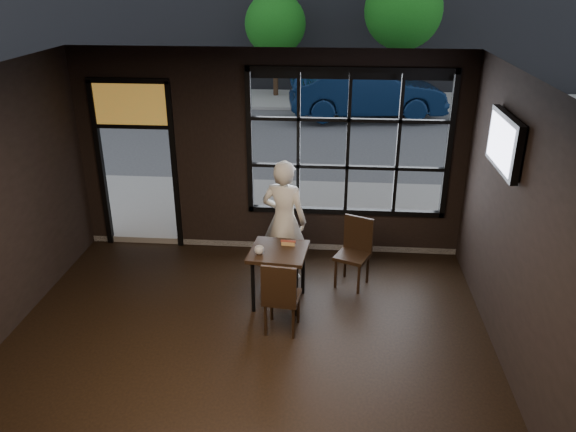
# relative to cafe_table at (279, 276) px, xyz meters

# --- Properties ---
(floor) EXTENTS (6.00, 7.00, 0.02)m
(floor) POSITION_rel_cafe_table_xyz_m (-0.30, -1.87, -0.41)
(floor) COLOR black
(floor) RESTS_ON ground
(ceiling) EXTENTS (6.00, 7.00, 0.02)m
(ceiling) POSITION_rel_cafe_table_xyz_m (-0.30, -1.87, 2.81)
(ceiling) COLOR black
(ceiling) RESTS_ON ground
(wall_right) EXTENTS (0.04, 7.00, 3.20)m
(wall_right) POSITION_rel_cafe_table_xyz_m (2.70, -1.87, 1.20)
(wall_right) COLOR black
(wall_right) RESTS_ON ground
(window_frame) EXTENTS (3.06, 0.12, 2.28)m
(window_frame) POSITION_rel_cafe_table_xyz_m (0.90, 1.63, 1.40)
(window_frame) COLOR black
(window_frame) RESTS_ON ground
(stained_transom) EXTENTS (1.20, 0.06, 0.70)m
(stained_transom) POSITION_rel_cafe_table_xyz_m (-2.40, 1.63, 1.95)
(stained_transom) COLOR orange
(stained_transom) RESTS_ON ground
(street_asphalt) EXTENTS (60.00, 41.00, 0.04)m
(street_asphalt) POSITION_rel_cafe_table_xyz_m (-0.30, 22.13, -0.42)
(street_asphalt) COLOR #545456
(street_asphalt) RESTS_ON ground
(cafe_table) EXTENTS (0.81, 0.81, 0.80)m
(cafe_table) POSITION_rel_cafe_table_xyz_m (0.00, 0.00, 0.00)
(cafe_table) COLOR black
(cafe_table) RESTS_ON floor
(chair_near) EXTENTS (0.48, 0.48, 1.00)m
(chair_near) POSITION_rel_cafe_table_xyz_m (0.10, -0.63, 0.10)
(chair_near) COLOR black
(chair_near) RESTS_ON floor
(chair_window) EXTENTS (0.57, 0.57, 1.00)m
(chair_window) POSITION_rel_cafe_table_xyz_m (1.00, 0.54, 0.10)
(chair_window) COLOR black
(chair_window) RESTS_ON floor
(man) EXTENTS (0.75, 0.59, 1.81)m
(man) POSITION_rel_cafe_table_xyz_m (0.01, 0.72, 0.51)
(man) COLOR silver
(man) RESTS_ON floor
(hotdog) EXTENTS (0.21, 0.10, 0.06)m
(hotdog) POSITION_rel_cafe_table_xyz_m (0.12, 0.16, 0.43)
(hotdog) COLOR tan
(hotdog) RESTS_ON cafe_table
(cup) EXTENTS (0.14, 0.14, 0.10)m
(cup) POSITION_rel_cafe_table_xyz_m (-0.24, -0.13, 0.45)
(cup) COLOR silver
(cup) RESTS_ON cafe_table
(tv) EXTENTS (0.13, 1.11, 0.65)m
(tv) POSITION_rel_cafe_table_xyz_m (2.63, -0.20, 1.98)
(tv) COLOR black
(tv) RESTS_ON wall_right
(navy_car) EXTENTS (4.80, 2.22, 1.52)m
(navy_car) POSITION_rel_cafe_table_xyz_m (1.64, 10.49, 0.46)
(navy_car) COLOR #071733
(navy_car) RESTS_ON street_asphalt
(maroon_car) EXTENTS (4.59, 2.04, 1.53)m
(maroon_car) POSITION_rel_cafe_table_xyz_m (-6.21, 11.01, 0.47)
(maroon_car) COLOR black
(maroon_car) RESTS_ON street_asphalt
(tree_left) EXTENTS (2.11, 2.11, 3.59)m
(tree_left) POSITION_rel_cafe_table_xyz_m (-1.45, 13.61, 2.13)
(tree_left) COLOR #332114
(tree_left) RESTS_ON street_asphalt
(tree_right) EXTENTS (2.53, 2.53, 4.31)m
(tree_right) POSITION_rel_cafe_table_xyz_m (2.80, 12.93, 2.63)
(tree_right) COLOR #332114
(tree_right) RESTS_ON street_asphalt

